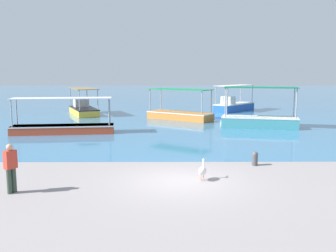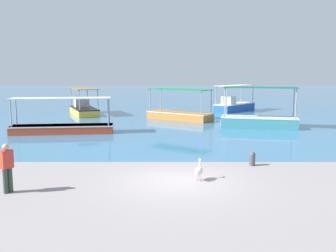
{
  "view_description": "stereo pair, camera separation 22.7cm",
  "coord_description": "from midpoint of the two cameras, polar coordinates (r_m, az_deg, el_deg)",
  "views": [
    {
      "loc": [
        -0.54,
        -13.55,
        4.09
      ],
      "look_at": [
        -0.4,
        5.99,
        1.21
      ],
      "focal_mm": 40.0,
      "sensor_mm": 36.0,
      "label": 1
    },
    {
      "loc": [
        -0.31,
        -13.55,
        4.09
      ],
      "look_at": [
        -0.4,
        5.99,
        1.21
      ],
      "focal_mm": 40.0,
      "sensor_mm": 36.0,
      "label": 2
    }
  ],
  "objects": [
    {
      "name": "fishing_boat_outer",
      "position": [
        36.42,
        -12.95,
        2.66
      ],
      "size": [
        3.85,
        5.68,
        2.49
      ],
      "color": "gold",
      "rests_on": "harbor_water"
    },
    {
      "name": "pelican",
      "position": [
        14.23,
        4.81,
        -6.77
      ],
      "size": [
        0.44,
        0.79,
        0.8
      ],
      "color": "#E0997A",
      "rests_on": "ground"
    },
    {
      "name": "ground",
      "position": [
        14.16,
        1.35,
        -8.41
      ],
      "size": [
        120.0,
        120.0,
        0.0
      ],
      "primitive_type": "plane",
      "color": "gray"
    },
    {
      "name": "fishing_boat_far_left",
      "position": [
        25.62,
        -15.96,
        -0.06
      ],
      "size": [
        6.76,
        2.2,
        2.36
      ],
      "color": "#BB4025",
      "rests_on": "harbor_water"
    },
    {
      "name": "mooring_bollard",
      "position": [
        16.77,
        12.72,
        -4.78
      ],
      "size": [
        0.27,
        0.27,
        0.62
      ],
      "color": "#47474C",
      "rests_on": "ground"
    },
    {
      "name": "fisherman_standing",
      "position": [
        13.7,
        -23.29,
        -5.74
      ],
      "size": [
        0.41,
        0.45,
        1.69
      ],
      "color": "#324236",
      "rests_on": "ground"
    },
    {
      "name": "fishing_boat_far_right",
      "position": [
        31.72,
        1.62,
        1.89
      ],
      "size": [
        5.72,
        4.75,
        2.59
      ],
      "color": "orange",
      "rests_on": "harbor_water"
    },
    {
      "name": "fishing_boat_center",
      "position": [
        28.03,
        13.53,
        0.95
      ],
      "size": [
        5.68,
        2.99,
        2.94
      ],
      "color": "teal",
      "rests_on": "harbor_water"
    },
    {
      "name": "harbor_water",
      "position": [
        61.68,
        -0.0,
        4.58
      ],
      "size": [
        110.0,
        90.0,
        0.0
      ],
      "primitive_type": "cube",
      "color": "teal",
      "rests_on": "ground"
    },
    {
      "name": "fishing_boat_near_left",
      "position": [
        39.18,
        9.81,
        3.17
      ],
      "size": [
        4.8,
        5.0,
        2.64
      ],
      "color": "blue",
      "rests_on": "harbor_water"
    }
  ]
}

